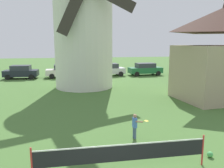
% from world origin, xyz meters
% --- Properties ---
extents(windmill, '(8.32, 6.09, 12.97)m').
position_xyz_m(windmill, '(0.09, 17.71, 6.45)').
color(windmill, silver).
rests_on(windmill, ground_plane).
extents(tennis_net, '(5.78, 0.06, 1.10)m').
position_xyz_m(tennis_net, '(0.44, 2.40, 0.69)').
color(tennis_net, red).
rests_on(tennis_net, ground_plane).
extents(player_far, '(0.72, 0.39, 1.12)m').
position_xyz_m(player_far, '(1.60, 5.06, 0.64)').
color(player_far, slate).
rests_on(player_far, ground_plane).
extents(stray_ball, '(0.22, 0.22, 0.22)m').
position_xyz_m(stray_ball, '(3.89, 2.85, 0.11)').
color(stray_ball, '#4CB259').
rests_on(stray_ball, ground_plane).
extents(parked_car_black, '(3.87, 2.01, 1.56)m').
position_xyz_m(parked_car_black, '(-6.89, 24.08, 0.81)').
color(parked_car_black, '#1E232D').
rests_on(parked_car_black, ground_plane).
extents(parked_car_cream, '(4.54, 2.04, 1.56)m').
position_xyz_m(parked_car_cream, '(-1.88, 24.22, 0.81)').
color(parked_car_cream, silver).
rests_on(parked_car_cream, ground_plane).
extents(parked_car_silver, '(4.05, 2.17, 1.56)m').
position_xyz_m(parked_car_silver, '(3.56, 24.59, 0.81)').
color(parked_car_silver, silver).
rests_on(parked_car_silver, ground_plane).
extents(parked_car_green, '(4.36, 2.16, 1.56)m').
position_xyz_m(parked_car_green, '(8.28, 24.39, 0.81)').
color(parked_car_green, '#1E6638').
rests_on(parked_car_green, ground_plane).
extents(parked_car_mustard, '(4.20, 2.01, 1.56)m').
position_xyz_m(parked_car_mustard, '(13.96, 24.22, 0.81)').
color(parked_car_mustard, '#999919').
rests_on(parked_car_mustard, ground_plane).
extents(chapel, '(6.82, 5.36, 7.60)m').
position_xyz_m(chapel, '(9.76, 11.13, 3.28)').
color(chapel, tan).
rests_on(chapel, ground_plane).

